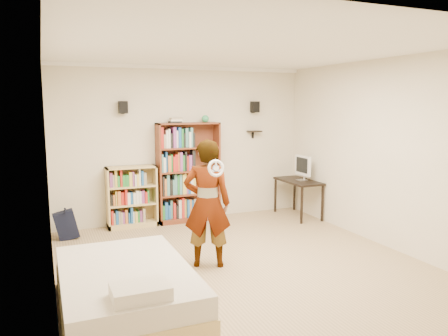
{
  "coord_description": "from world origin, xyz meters",
  "views": [
    {
      "loc": [
        -2.29,
        -4.86,
        2.06
      ],
      "look_at": [
        -0.02,
        0.6,
        1.19
      ],
      "focal_mm": 35.0,
      "sensor_mm": 36.0,
      "label": 1
    }
  ],
  "objects_px": {
    "tall_bookshelf": "(188,172)",
    "person": "(207,204)",
    "daybed": "(126,284)",
    "computer_desk": "(298,198)",
    "low_bookshelf": "(132,197)"
  },
  "relations": [
    {
      "from": "tall_bookshelf",
      "to": "computer_desk",
      "type": "height_order",
      "value": "tall_bookshelf"
    },
    {
      "from": "daybed",
      "to": "person",
      "type": "height_order",
      "value": "person"
    },
    {
      "from": "person",
      "to": "low_bookshelf",
      "type": "bearing_deg",
      "value": -53.89
    },
    {
      "from": "tall_bookshelf",
      "to": "low_bookshelf",
      "type": "distance_m",
      "value": 1.06
    },
    {
      "from": "tall_bookshelf",
      "to": "computer_desk",
      "type": "bearing_deg",
      "value": -13.78
    },
    {
      "from": "tall_bookshelf",
      "to": "person",
      "type": "bearing_deg",
      "value": -101.91
    },
    {
      "from": "daybed",
      "to": "tall_bookshelf",
      "type": "bearing_deg",
      "value": 61.55
    },
    {
      "from": "person",
      "to": "tall_bookshelf",
      "type": "bearing_deg",
      "value": -79.83
    },
    {
      "from": "low_bookshelf",
      "to": "computer_desk",
      "type": "relative_size",
      "value": 1.03
    },
    {
      "from": "computer_desk",
      "to": "daybed",
      "type": "distance_m",
      "value": 4.4
    },
    {
      "from": "tall_bookshelf",
      "to": "daybed",
      "type": "xyz_separation_m",
      "value": [
        -1.64,
        -3.03,
        -0.58
      ]
    },
    {
      "from": "tall_bookshelf",
      "to": "daybed",
      "type": "relative_size",
      "value": 0.9
    },
    {
      "from": "low_bookshelf",
      "to": "person",
      "type": "relative_size",
      "value": 0.63
    },
    {
      "from": "tall_bookshelf",
      "to": "computer_desk",
      "type": "xyz_separation_m",
      "value": [
        1.95,
        -0.48,
        -0.53
      ]
    },
    {
      "from": "computer_desk",
      "to": "low_bookshelf",
      "type": "bearing_deg",
      "value": 170.68
    }
  ]
}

